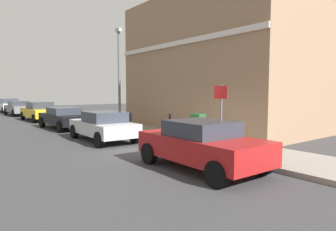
{
  "coord_description": "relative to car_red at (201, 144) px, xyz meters",
  "views": [
    {
      "loc": [
        -6.62,
        -8.47,
        2.22
      ],
      "look_at": [
        1.03,
        1.43,
        1.2
      ],
      "focal_mm": 31.34,
      "sensor_mm": 36.0,
      "label": 1
    }
  ],
  "objects": [
    {
      "name": "car_grey",
      "position": [
        -0.14,
        24.22,
        -0.02
      ],
      "size": [
        1.95,
        4.54,
        1.36
      ],
      "rotation": [
        0.0,
        0.0,
        1.6
      ],
      "color": "slate",
      "rests_on": "ground"
    },
    {
      "name": "car_yellow",
      "position": [
        0.04,
        17.73,
        0.02
      ],
      "size": [
        1.88,
        4.53,
        1.44
      ],
      "rotation": [
        0.0,
        0.0,
        1.59
      ],
      "color": "gold",
      "rests_on": "ground"
    },
    {
      "name": "bollard_far_kerb",
      "position": [
        1.58,
        6.66,
        -0.03
      ],
      "size": [
        0.14,
        0.14,
        1.04
      ],
      "color": "black",
      "rests_on": "sidewalk"
    },
    {
      "name": "lamppost",
      "position": [
        2.49,
        9.47,
        2.57
      ],
      "size": [
        0.2,
        0.44,
        5.72
      ],
      "color": "#59595B",
      "rests_on": "sidewalk"
    },
    {
      "name": "car_white",
      "position": [
        -0.08,
        29.52,
        0.03
      ],
      "size": [
        1.85,
        3.91,
        1.47
      ],
      "rotation": [
        0.0,
        0.0,
        1.57
      ],
      "color": "silver",
      "rests_on": "ground"
    },
    {
      "name": "car_red",
      "position": [
        0.0,
        0.0,
        0.0
      ],
      "size": [
        1.99,
        3.99,
        1.4
      ],
      "rotation": [
        0.0,
        0.0,
        1.55
      ],
      "color": "maroon",
      "rests_on": "ground"
    },
    {
      "name": "street_sign",
      "position": [
        1.74,
        0.85,
        0.93
      ],
      "size": [
        0.08,
        0.6,
        2.3
      ],
      "color": "#59595B",
      "rests_on": "sidewalk"
    },
    {
      "name": "utility_cabinet",
      "position": [
        2.64,
        2.92,
        -0.05
      ],
      "size": [
        0.46,
        0.61,
        1.15
      ],
      "color": "#1E4C28",
      "rests_on": "sidewalk"
    },
    {
      "name": "car_black",
      "position": [
        -0.07,
        11.66,
        -0.05
      ],
      "size": [
        1.95,
        4.38,
        1.28
      ],
      "rotation": [
        0.0,
        0.0,
        1.6
      ],
      "color": "black",
      "rests_on": "ground"
    },
    {
      "name": "car_silver",
      "position": [
        -0.11,
        6.2,
        -0.03
      ],
      "size": [
        1.94,
        4.16,
        1.34
      ],
      "rotation": [
        0.0,
        0.0,
        1.54
      ],
      "color": "#B7B7BC",
      "rests_on": "ground"
    },
    {
      "name": "sidewalk",
      "position": [
        2.67,
        8.51,
        -0.66
      ],
      "size": [
        2.67,
        30.0,
        0.15
      ],
      "primitive_type": "cube",
      "color": "gray",
      "rests_on": "ground"
    },
    {
      "name": "bollard_near_cabinet",
      "position": [
        2.74,
        4.96,
        -0.03
      ],
      "size": [
        0.14,
        0.14,
        1.04
      ],
      "color": "black",
      "rests_on": "sidewalk"
    },
    {
      "name": "ground",
      "position": [
        0.81,
        2.51,
        -0.73
      ],
      "size": [
        80.0,
        80.0,
        0.0
      ],
      "primitive_type": "plane",
      "color": "#38383A"
    },
    {
      "name": "corner_building",
      "position": [
        7.08,
        5.94,
        3.03
      ],
      "size": [
        6.25,
        10.85,
        7.52
      ],
      "color": "#937256",
      "rests_on": "ground"
    }
  ]
}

